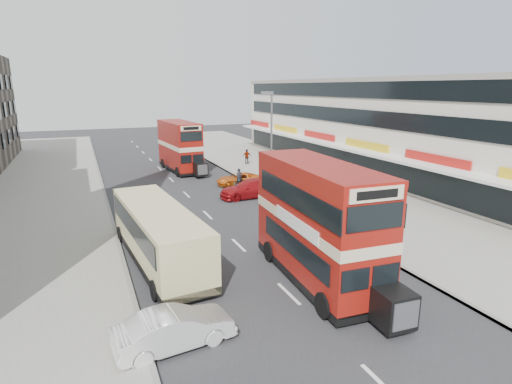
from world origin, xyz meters
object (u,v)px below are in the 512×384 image
bus_second (180,146)px  cyclist (239,183)px  bus_main (318,222)px  car_left_front (175,329)px  street_lamp (271,134)px  coach (158,233)px  pedestrian_far (247,157)px  car_right_a (251,189)px  car_right_b (238,179)px  pedestrian_near (299,185)px

bus_second → cyclist: 10.80m
bus_main → car_left_front: size_ratio=2.37×
street_lamp → bus_second: size_ratio=0.91×
street_lamp → coach: 15.51m
cyclist → bus_second: bearing=99.1°
bus_second → coach: size_ratio=0.89×
pedestrian_far → car_right_a: bearing=-103.0°
bus_second → cyclist: bearing=99.7°
car_right_a → coach: bearing=-42.4°
coach → car_left_front: bearing=-101.1°
car_right_a → car_right_b: car_right_a is taller
bus_main → pedestrian_far: (7.53, 27.46, -1.75)m
bus_second → pedestrian_near: size_ratio=4.55×
car_right_b → car_right_a: bearing=-2.9°
bus_second → pedestrian_far: bearing=177.3°
pedestrian_far → bus_main: bearing=-97.9°
bus_main → car_left_front: bus_main is taller
bus_main → car_right_b: bearing=-96.7°
car_left_front → pedestrian_near: size_ratio=2.04×
street_lamp → pedestrian_far: (2.78, 12.19, -3.82)m
car_right_a → car_right_b: bearing=172.1°
pedestrian_near → bus_main: bearing=49.1°
bus_second → car_left_front: bearing=72.2°
bus_second → pedestrian_far: bus_second is taller
pedestrian_far → cyclist: 11.59m
car_right_a → pedestrian_near: size_ratio=2.51×
car_right_a → pedestrian_far: pedestrian_far is taller
pedestrian_near → cyclist: (-3.26, 4.45, -0.51)m
street_lamp → car_right_a: bearing=-158.7°
coach → pedestrian_far: coach is taller
street_lamp → bus_main: (-4.75, -15.27, -2.07)m
car_right_a → car_right_b: size_ratio=1.26×
bus_main → coach: 7.86m
car_right_a → cyclist: cyclist is taller
coach → car_left_front: size_ratio=2.50×
street_lamp → coach: street_lamp is taller
street_lamp → car_left_front: 21.67m
bus_second → street_lamp: bearing=106.9°
coach → car_right_a: coach is taller
cyclist → car_left_front: bearing=-121.6°
bus_main → car_right_b: 19.18m
car_left_front → street_lamp: bearing=-39.9°
car_right_a → bus_second: bearing=-168.4°
car_right_a → cyclist: (-0.01, 2.46, -0.09)m
car_right_a → pedestrian_far: (4.83, 12.99, 0.25)m
bus_main → pedestrian_near: size_ratio=4.83×
bus_main → car_left_front: bearing=23.0°
coach → car_right_b: size_ratio=2.57×
car_left_front → bus_second: bearing=-19.8°
bus_main → bus_second: bearing=-86.9°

